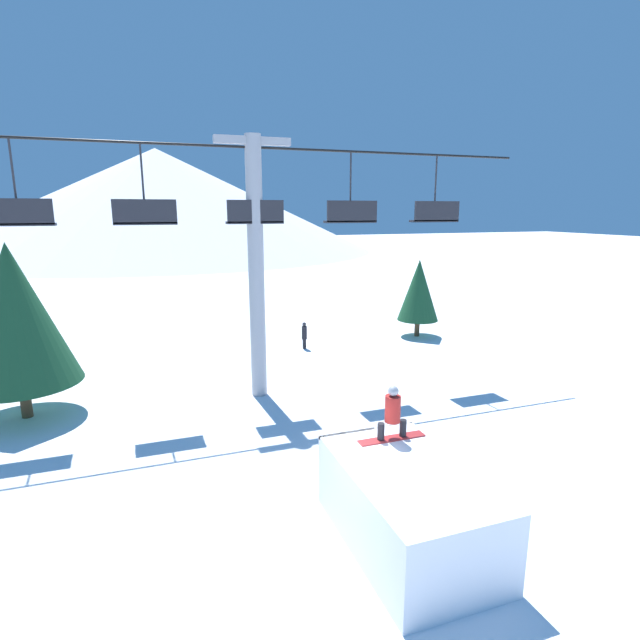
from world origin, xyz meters
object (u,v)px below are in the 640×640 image
Objects in this scene: snowboarder at (393,414)px; snow_ramp at (408,507)px; distant_skier at (304,334)px; pine_tree_near at (14,315)px.

snow_ramp is at bearing -103.01° from snowboarder.
snow_ramp is 13.84m from distant_skier.
distant_skier is at bearing 80.13° from snow_ramp.
snow_ramp is 1.83m from snowboarder.
snowboarder is 11.52m from pine_tree_near.
snowboarder reaches higher than snow_ramp.
distant_skier is (2.37, 13.63, -0.10)m from snow_ramp.
snowboarder is 1.19× the size of distant_skier.
snow_ramp is 12.40m from pine_tree_near.
snow_ramp is 2.57× the size of snowboarder.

